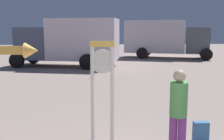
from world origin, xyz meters
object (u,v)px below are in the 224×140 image
object	(u,v)px
person_near_clock	(178,110)
backpack	(201,133)
box_truck_near	(70,41)
box_truck_far	(164,38)
arrow_sign	(1,75)
standing_clock	(102,85)

from	to	relation	value
person_near_clock	backpack	xyz separation A→B (m)	(0.69, 0.60, -0.68)
box_truck_near	box_truck_far	size ratio (longest dim) A/B	0.94
backpack	person_near_clock	bearing A→B (deg)	-139.02
person_near_clock	arrow_sign	bearing A→B (deg)	178.25
arrow_sign	person_near_clock	world-z (taller)	arrow_sign
box_truck_near	box_truck_far	world-z (taller)	box_truck_far
arrow_sign	backpack	size ratio (longest dim) A/B	5.33
arrow_sign	person_near_clock	xyz separation A→B (m)	(3.02, -0.09, -0.64)
standing_clock	box_truck_near	bearing A→B (deg)	96.43
arrow_sign	box_truck_far	world-z (taller)	box_truck_far
standing_clock	person_near_clock	xyz separation A→B (m)	(1.32, -0.32, -0.40)
backpack	box_truck_near	xyz separation A→B (m)	(-3.40, 12.03, 1.39)
box_truck_near	box_truck_far	distance (m)	8.64
person_near_clock	backpack	size ratio (longest dim) A/B	3.58
standing_clock	box_truck_far	size ratio (longest dim) A/B	0.29
box_truck_near	person_near_clock	bearing A→B (deg)	-77.90
box_truck_far	arrow_sign	bearing A→B (deg)	-113.80
box_truck_near	box_truck_far	xyz separation A→B (m)	(7.27, 4.66, 0.05)
standing_clock	arrow_sign	bearing A→B (deg)	-172.23
box_truck_near	standing_clock	bearing A→B (deg)	-83.57
person_near_clock	box_truck_near	world-z (taller)	box_truck_near
person_near_clock	box_truck_near	xyz separation A→B (m)	(-2.71, 12.63, 0.71)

